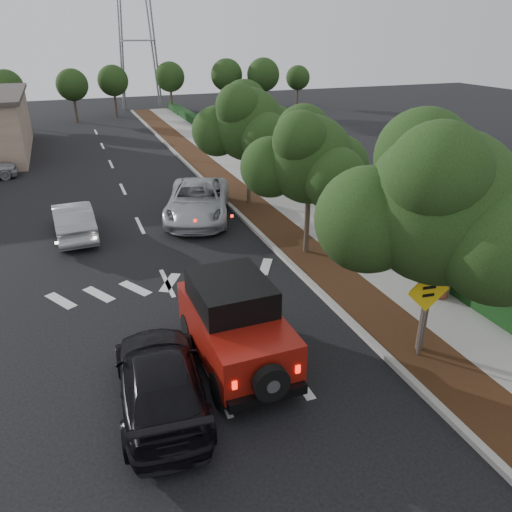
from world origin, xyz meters
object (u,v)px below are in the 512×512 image
red_jeep (233,321)px  speed_hump_sign (426,302)px  silver_suv_ahead (198,201)px  black_suv_oncoming (160,380)px

red_jeep → speed_hump_sign: bearing=-21.5°
red_jeep → silver_suv_ahead: size_ratio=0.77×
red_jeep → speed_hump_sign: 4.98m
silver_suv_ahead → black_suv_oncoming: size_ratio=1.25×
black_suv_oncoming → silver_suv_ahead: bearing=-104.0°
black_suv_oncoming → speed_hump_sign: size_ratio=1.90×
speed_hump_sign → silver_suv_ahead: bearing=107.6°
red_jeep → black_suv_oncoming: 2.43m
speed_hump_sign → black_suv_oncoming: bearing=-179.7°
silver_suv_ahead → black_suv_oncoming: 12.80m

